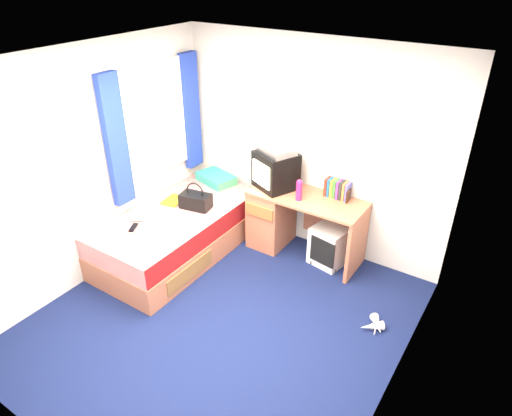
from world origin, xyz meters
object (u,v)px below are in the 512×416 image
Objects in this scene: magazine at (174,200)px; storage_cube at (330,245)px; water_bottle at (138,218)px; white_heels at (375,326)px; pink_water_bottle at (299,191)px; crt_tv at (276,170)px; remote_control at (133,227)px; picture_frame at (348,196)px; vcr at (276,150)px; colour_swatch_fan at (135,238)px; aerosol_can at (300,188)px; towel at (185,225)px; bed at (179,232)px; pillow at (216,178)px; desk at (285,216)px; handbag at (196,200)px.

storage_cube is at bearing 19.02° from magazine.
water_bottle is 2.68m from white_heels.
water_bottle is (-1.40, -1.04, -0.28)m from pink_water_bottle.
pink_water_bottle is at bearing 5.12° from crt_tv.
picture_frame is at bearing 11.90° from remote_control.
vcr is at bearing 160.91° from pink_water_bottle.
colour_swatch_fan is 1.38× the size of remote_control.
crt_tv reaches higher than magazine.
aerosol_can is 1.50m from magazine.
remote_control is (-0.17, 0.14, 0.00)m from colour_swatch_fan.
aerosol_can is at bearing 50.36° from towel.
bed reaches higher than white_heels.
pink_water_bottle is at bearing 19.31° from magazine.
colour_swatch_fan is 2.51m from white_heels.
pillow is at bearing 80.91° from magazine.
desk is at bearing 56.80° from colour_swatch_fan.
aerosol_can reaches higher than bed.
pillow reaches higher than storage_cube.
colour_swatch_fan reaches higher than bed.
crt_tv is 2.46× the size of colour_swatch_fan.
pink_water_bottle reaches higher than water_bottle.
water_bottle reaches higher than remote_control.
remote_control is (-1.29, -1.29, -0.28)m from aerosol_can.
pink_water_bottle is at bearing 36.58° from water_bottle.
storage_cube is (1.55, 0.78, -0.04)m from bed.
crt_tv reaches higher than towel.
storage_cube is 2.82× the size of remote_control.
magazine is (-1.85, -0.75, -0.27)m from picture_frame.
picture_frame is 0.51× the size of white_heels.
handbag is (-0.84, -0.59, 0.23)m from desk.
remote_control is at bearing -132.47° from storage_cube.
pink_water_bottle is (-0.46, -0.26, 0.04)m from picture_frame.
water_bottle reaches higher than storage_cube.
storage_cube is at bearing 138.46° from white_heels.
water_bottle is at bearing -91.42° from magazine.
storage_cube is 2.10× the size of pink_water_bottle.
vcr is (0.82, 0.79, 0.94)m from bed.
pillow is 1.23m from water_bottle.
white_heels is at bearing 7.26° from towel.
vcr reaches higher than crt_tv.
towel reaches higher than storage_cube.
picture_frame reaches higher than water_bottle.
towel is at bearing 6.11° from remote_control.
picture_frame is at bearing 44.04° from colour_swatch_fan.
vcr reaches higher than white_heels.
picture_frame is 1.38m from white_heels.
pink_water_bottle reaches higher than pillow.
water_bottle reaches higher than bed.
magazine is at bearing -155.73° from aerosol_can.
vcr is at bearing 48.53° from water_bottle.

